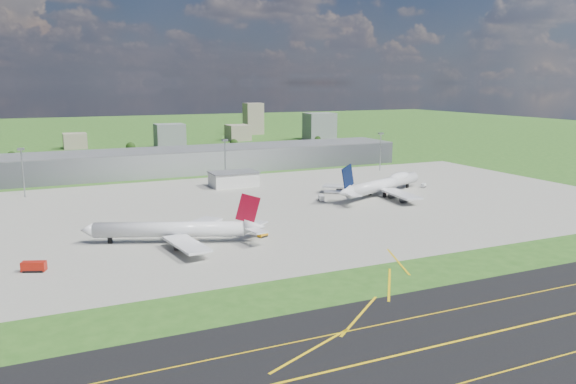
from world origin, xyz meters
name	(u,v)px	position (x,y,z in m)	size (l,w,h in m)	color
ground	(194,175)	(0.00, 150.00, 0.00)	(1400.00, 1400.00, 0.00)	#2D5B1C
taxiway	(481,336)	(0.00, -110.00, 0.03)	(1400.00, 60.00, 0.06)	black
apron	(274,207)	(10.00, 40.00, 0.04)	(360.00, 190.00, 0.08)	gray
terminal	(188,160)	(0.00, 165.00, 7.50)	(300.00, 42.00, 15.00)	gray
ops_building	(234,179)	(10.00, 100.00, 4.00)	(26.00, 16.00, 8.00)	silver
mast_west	(22,164)	(-100.00, 115.00, 17.71)	(3.50, 2.00, 25.90)	gray
mast_center	(225,153)	(10.00, 115.00, 17.71)	(3.50, 2.00, 25.90)	gray
mast_east	(381,145)	(120.00, 115.00, 17.71)	(3.50, 2.00, 25.90)	gray
airliner_red_twin	(176,230)	(-47.40, -2.65, 5.00)	(65.39, 49.46, 18.76)	silver
airliner_blue_quad	(384,184)	(75.10, 43.58, 5.57)	(72.32, 54.86, 20.04)	silver
fire_truck	(34,267)	(-96.30, -16.39, 1.65)	(7.91, 5.31, 3.31)	#A5180B
tug_yellow	(263,235)	(-15.22, -8.46, 0.99)	(4.45, 3.49, 1.91)	orange
van_white_near	(321,198)	(37.13, 42.53, 1.41)	(4.21, 6.11, 2.82)	silver
van_white_far	(423,186)	(107.62, 51.45, 1.16)	(4.67, 4.24, 2.28)	silver
bldg_cw	(75,141)	(-60.00, 340.00, 7.00)	(20.00, 18.00, 14.00)	gray
bldg_c	(170,136)	(20.00, 310.00, 11.00)	(26.00, 20.00, 22.00)	slate
bldg_ce	(238,133)	(100.00, 350.00, 8.00)	(22.00, 24.00, 16.00)	gray
bldg_e	(320,126)	(180.00, 320.00, 14.00)	(30.00, 22.00, 28.00)	slate
bldg_tall_e	(253,119)	(140.00, 410.00, 18.00)	(20.00, 18.00, 36.00)	gray
tree_w	(12,156)	(-110.00, 265.00, 4.86)	(6.75, 6.75, 8.25)	#382314
tree_c	(131,147)	(-20.00, 280.00, 5.84)	(8.10, 8.10, 9.90)	#382314
tree_e	(234,143)	(70.00, 275.00, 5.51)	(7.65, 7.65, 9.35)	#382314
tree_far_e	(318,139)	(160.00, 285.00, 4.53)	(6.30, 6.30, 7.70)	#382314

